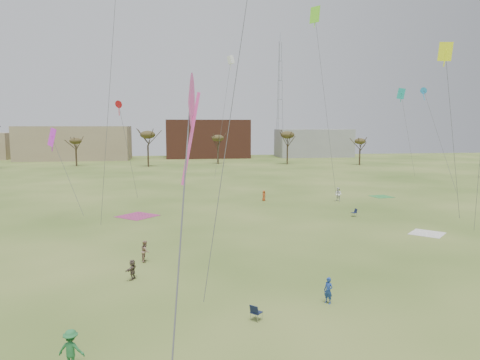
{
  "coord_description": "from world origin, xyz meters",
  "views": [
    {
      "loc": [
        -5.45,
        -25.43,
        10.06
      ],
      "look_at": [
        0.0,
        12.0,
        5.5
      ],
      "focal_mm": 33.61,
      "sensor_mm": 36.0,
      "label": 1
    }
  ],
  "objects": [
    {
      "name": "ground",
      "position": [
        0.0,
        0.0,
        0.0
      ],
      "size": [
        260.0,
        260.0,
        0.0
      ],
      "primitive_type": "plane",
      "color": "#37561A",
      "rests_on": "ground"
    },
    {
      "name": "flyer_near_center",
      "position": [
        -9.85,
        -6.98,
        0.85
      ],
      "size": [
        1.22,
        0.87,
        1.7
      ],
      "primitive_type": "imported",
      "rotation": [
        0.0,
        0.0,
        2.91
      ],
      "color": "#26723B",
      "rests_on": "ground"
    },
    {
      "name": "flyer_near_right",
      "position": [
        3.07,
        -1.84,
        0.76
      ],
      "size": [
        0.62,
        0.66,
        1.51
      ],
      "primitive_type": "imported",
      "rotation": [
        0.0,
        0.0,
        5.34
      ],
      "color": "navy",
      "rests_on": "ground"
    },
    {
      "name": "spectator_fore_b",
      "position": [
        -7.75,
        7.8,
        0.8
      ],
      "size": [
        0.63,
        0.8,
        1.59
      ],
      "primitive_type": "imported",
      "rotation": [
        0.0,
        0.0,
        1.53
      ],
      "color": "#987460",
      "rests_on": "ground"
    },
    {
      "name": "spectator_fore_c",
      "position": [
        -8.35,
        3.89,
        0.67
      ],
      "size": [
        0.86,
        1.3,
        1.34
      ],
      "primitive_type": "imported",
      "rotation": [
        0.0,
        0.0,
        4.3
      ],
      "color": "brown",
      "rests_on": "ground"
    },
    {
      "name": "spectator_mid_e",
      "position": [
        16.21,
        31.59,
        0.93
      ],
      "size": [
        1.12,
        1.14,
        1.85
      ],
      "primitive_type": "imported",
      "rotation": [
        0.0,
        0.0,
        5.43
      ],
      "color": "white",
      "rests_on": "ground"
    },
    {
      "name": "flyer_far_b",
      "position": [
        6.38,
        33.43,
        0.71
      ],
      "size": [
        0.78,
        0.82,
        1.42
      ],
      "primitive_type": "imported",
      "rotation": [
        0.0,
        0.0,
        0.92
      ],
      "color": "#B2481E",
      "rests_on": "ground"
    },
    {
      "name": "blanket_cream",
      "position": [
        17.94,
        12.88,
        0.0
      ],
      "size": [
        3.97,
        3.97,
        0.03
      ],
      "primitive_type": "cube",
      "rotation": [
        0.0,
        0.0,
        2.35
      ],
      "color": "white",
      "rests_on": "ground"
    },
    {
      "name": "blanket_plum",
      "position": [
        -9.72,
        25.24,
        0.0
      ],
      "size": [
        5.24,
        5.24,
        0.03
      ],
      "primitive_type": "cube",
      "rotation": [
        0.0,
        0.0,
        2.41
      ],
      "color": "#9F3168",
      "rests_on": "ground"
    },
    {
      "name": "blanket_olive",
      "position": [
        23.78,
        34.49,
        0.0
      ],
      "size": [
        3.07,
        3.07,
        0.03
      ],
      "primitive_type": "cube",
      "rotation": [
        0.0,
        0.0,
        0.17
      ],
      "color": "#348F41",
      "rests_on": "ground"
    },
    {
      "name": "camp_chair_center",
      "position": [
        -1.4,
        -3.45,
        0.26
      ],
      "size": [
        0.74,
        0.74,
        0.87
      ],
      "rotation": [
        0.0,
        0.0,
        2.37
      ],
      "color": "#141D39",
      "rests_on": "ground"
    },
    {
      "name": "camp_chair_right",
      "position": [
        14.3,
        21.6,
        0.26
      ],
      "size": [
        0.61,
        0.57,
        0.87
      ],
      "rotation": [
        0.0,
        0.0,
        4.86
      ],
      "color": "#141A39",
      "rests_on": "ground"
    },
    {
      "name": "kites_aloft",
      "position": [
        -1.08,
        24.91,
        21.6
      ],
      "size": [
        67.41,
        74.79,
        27.93
      ],
      "color": "red",
      "rests_on": "ground"
    },
    {
      "name": "tree_line",
      "position": [
        -2.85,
        79.12,
        7.09
      ],
      "size": [
        117.44,
        49.32,
        8.91
      ],
      "color": "#3A2B1E",
      "rests_on": "ground"
    },
    {
      "name": "building_tan",
      "position": [
        -35.0,
        115.0,
        5.0
      ],
      "size": [
        32.0,
        14.0,
        10.0
      ],
      "primitive_type": "cube",
      "color": "#937F60",
      "rests_on": "ground"
    },
    {
      "name": "building_brick",
      "position": [
        5.0,
        120.0,
        6.0
      ],
      "size": [
        26.0,
        16.0,
        12.0
      ],
      "primitive_type": "cube",
      "color": "brown",
      "rests_on": "ground"
    },
    {
      "name": "building_grey",
      "position": [
        40.0,
        118.0,
        4.5
      ],
      "size": [
        24.0,
        12.0,
        9.0
      ],
      "primitive_type": "cube",
      "color": "gray",
      "rests_on": "ground"
    },
    {
      "name": "radio_tower",
      "position": [
        30.0,
        125.0,
        19.21
      ],
      "size": [
        1.51,
        1.72,
        41.0
      ],
      "color": "#9EA3A8",
      "rests_on": "ground"
    }
  ]
}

